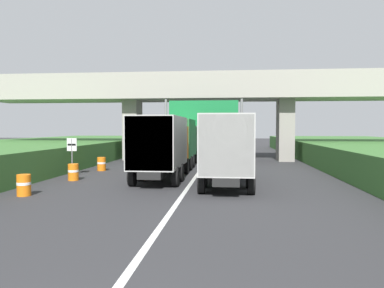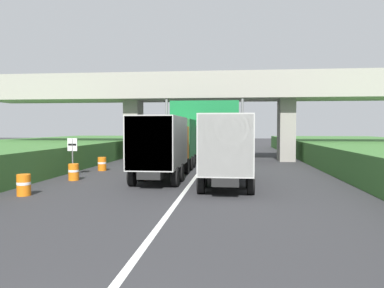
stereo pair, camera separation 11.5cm
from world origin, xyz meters
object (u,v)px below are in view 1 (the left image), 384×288
at_px(construction_barrel_2, 73,172).
at_px(overhead_highway_sign, 203,117).
at_px(car_yellow, 183,141).
at_px(truck_orange, 162,145).
at_px(truck_black, 227,147).
at_px(speed_limit_sign, 72,151).
at_px(truck_green, 179,140).
at_px(construction_barrel_1, 24,185).
at_px(truck_blue, 226,137).
at_px(construction_barrel_3, 101,164).

bearing_deg(construction_barrel_2, overhead_highway_sign, 52.91).
bearing_deg(car_yellow, truck_orange, -84.65).
bearing_deg(construction_barrel_2, truck_black, -6.97).
xyz_separation_m(speed_limit_sign, truck_green, (5.65, 5.67, 0.46)).
xyz_separation_m(truck_green, construction_barrel_1, (-4.84, -12.25, -1.47)).
bearing_deg(construction_barrel_1, car_yellow, 87.80).
height_order(construction_barrel_1, construction_barrel_2, same).
distance_m(truck_black, construction_barrel_2, 8.47).
relative_size(overhead_highway_sign, truck_orange, 0.81).
relative_size(car_yellow, construction_barrel_1, 4.56).
xyz_separation_m(truck_blue, construction_barrel_2, (-8.05, -19.05, -1.47)).
bearing_deg(overhead_highway_sign, truck_black, -79.16).
bearing_deg(overhead_highway_sign, speed_limit_sign, -138.53).
bearing_deg(truck_black, construction_barrel_2, 173.03).
distance_m(construction_barrel_1, construction_barrel_2, 4.58).
distance_m(truck_blue, car_yellow, 18.54).
bearing_deg(truck_blue, truck_orange, -100.13).
relative_size(truck_green, truck_blue, 1.00).
height_order(overhead_highway_sign, speed_limit_sign, overhead_highway_sign).
xyz_separation_m(overhead_highway_sign, car_yellow, (-5.02, 27.80, -2.81)).
bearing_deg(truck_orange, construction_barrel_3, 141.19).
distance_m(car_yellow, construction_barrel_1, 40.95).
bearing_deg(truck_black, construction_barrel_1, -157.05).
relative_size(truck_green, construction_barrel_2, 8.11).
bearing_deg(construction_barrel_3, construction_barrel_2, -89.23).
xyz_separation_m(overhead_highway_sign, construction_barrel_2, (-6.45, -8.54, -3.20)).
height_order(speed_limit_sign, construction_barrel_2, speed_limit_sign).
bearing_deg(car_yellow, truck_black, -79.61).
height_order(truck_blue, construction_barrel_3, truck_blue).
bearing_deg(car_yellow, construction_barrel_3, -92.69).
xyz_separation_m(truck_blue, construction_barrel_1, (-8.19, -23.63, -1.47)).
bearing_deg(truck_blue, car_yellow, 110.95).
xyz_separation_m(speed_limit_sign, construction_barrel_1, (0.81, -6.57, -1.02)).
relative_size(speed_limit_sign, truck_orange, 0.31).
bearing_deg(construction_barrel_3, truck_orange, -38.81).
relative_size(overhead_highway_sign, car_yellow, 1.43).
distance_m(truck_orange, construction_barrel_3, 6.37).
relative_size(truck_orange, truck_blue, 1.00).
distance_m(truck_green, truck_black, 9.39).
distance_m(truck_orange, truck_green, 6.97).
height_order(truck_orange, truck_black, same).
xyz_separation_m(car_yellow, construction_barrel_2, (-1.43, -36.33, -0.40)).
bearing_deg(truck_blue, speed_limit_sign, -117.80).
bearing_deg(car_yellow, truck_green, -83.50).
bearing_deg(truck_blue, truck_black, -89.33).
relative_size(truck_green, construction_barrel_3, 8.11).
bearing_deg(construction_barrel_1, construction_barrel_3, 89.50).
relative_size(car_yellow, construction_barrel_2, 4.56).
bearing_deg(truck_black, speed_limit_sign, 161.96).
height_order(truck_black, car_yellow, truck_black).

